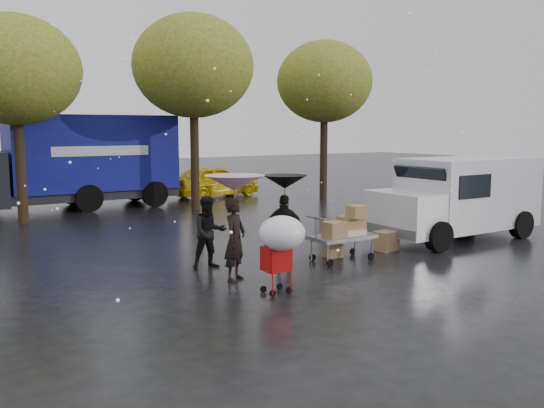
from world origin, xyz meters
TOP-DOWN VIEW (x-y plane):
  - ground at (0.00, 0.00)m, footprint 90.00×90.00m
  - person_pink at (-1.13, 0.32)m, footprint 0.72×0.67m
  - person_middle at (-1.11, 1.51)m, footprint 0.84×0.70m
  - person_black at (0.52, 1.03)m, footprint 0.91×0.91m
  - umbrella_pink at (-1.13, 0.32)m, footprint 1.19×1.19m
  - umbrella_black at (0.52, 1.03)m, footprint 0.99×0.99m
  - vendor_cart at (1.84, 0.51)m, footprint 1.52×0.80m
  - shopping_cart at (-0.93, -1.03)m, footprint 0.84×0.84m
  - white_van at (6.19, 0.93)m, footprint 4.91×2.18m
  - blue_truck at (-1.38, 12.60)m, footprint 8.30×2.60m
  - box_ground_near at (3.39, 0.79)m, footprint 0.59×0.50m
  - box_ground_far at (1.80, 0.90)m, footprint 0.42×0.34m
  - yellow_taxi at (4.85, 13.12)m, footprint 4.36×2.24m
  - tree_row at (-0.47, 10.00)m, footprint 21.60×4.40m

SIDE VIEW (x-z plane):
  - ground at x=0.00m, z-range 0.00..0.00m
  - box_ground_far at x=1.80m, z-range 0.00..0.31m
  - box_ground_near at x=3.39m, z-range 0.00..0.48m
  - yellow_taxi at x=4.85m, z-range 0.00..1.42m
  - vendor_cart at x=1.84m, z-range 0.09..1.36m
  - person_black at x=0.52m, z-range 0.00..1.55m
  - person_middle at x=-1.11m, z-range 0.00..1.57m
  - person_pink at x=-1.13m, z-range 0.00..1.65m
  - shopping_cart at x=-0.93m, z-range 0.33..1.80m
  - white_van at x=6.19m, z-range 0.06..2.26m
  - blue_truck at x=-1.38m, z-range 0.01..3.51m
  - umbrella_black at x=0.52m, z-range 0.84..2.82m
  - umbrella_pink at x=-1.13m, z-range 0.90..3.00m
  - tree_row at x=-0.47m, z-range 1.46..8.58m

